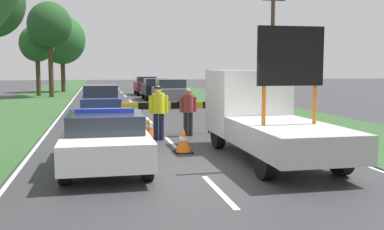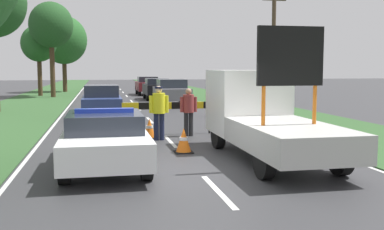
{
  "view_description": "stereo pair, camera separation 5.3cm",
  "coord_description": "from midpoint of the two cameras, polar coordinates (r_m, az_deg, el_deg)",
  "views": [
    {
      "loc": [
        -2.23,
        -10.01,
        2.36
      ],
      "look_at": [
        0.22,
        1.66,
        1.1
      ],
      "focal_mm": 42.0,
      "sensor_mm": 36.0,
      "label": 1
    },
    {
      "loc": [
        -2.18,
        -10.02,
        2.36
      ],
      "look_at": [
        0.22,
        1.66,
        1.1
      ],
      "focal_mm": 42.0,
      "sensor_mm": 36.0,
      "label": 2
    }
  ],
  "objects": [
    {
      "name": "queued_car_sedan_black",
      "position": [
        33.59,
        -4.48,
        3.4
      ],
      "size": [
        1.76,
        3.92,
        1.57
      ],
      "rotation": [
        0.0,
        0.0,
        3.14
      ],
      "color": "black",
      "rests_on": "ground"
    },
    {
      "name": "police_car",
      "position": [
        10.75,
        -10.85,
        -2.97
      ],
      "size": [
        1.91,
        4.52,
        1.42
      ],
      "rotation": [
        0.0,
        0.0,
        0.04
      ],
      "color": "white",
      "rests_on": "ground"
    },
    {
      "name": "pedestrian_civilian",
      "position": [
        15.47,
        -0.34,
        0.87
      ],
      "size": [
        0.59,
        0.38,
        1.65
      ],
      "rotation": [
        0.0,
        0.0,
        0.09
      ],
      "color": "#232326",
      "rests_on": "ground"
    },
    {
      "name": "ground_plane",
      "position": [
        10.52,
        0.8,
        -6.93
      ],
      "size": [
        160.0,
        160.0,
        0.0
      ],
      "primitive_type": "plane",
      "color": "#333335"
    },
    {
      "name": "roadside_tree_far_left",
      "position": [
        39.67,
        -18.85,
        8.54
      ],
      "size": [
        2.89,
        2.89,
        5.89
      ],
      "color": "#42301E",
      "rests_on": "ground"
    },
    {
      "name": "queued_car_wagon_maroon",
      "position": [
        39.63,
        -5.66,
        3.79
      ],
      "size": [
        1.84,
        4.15,
        1.59
      ],
      "rotation": [
        0.0,
        0.0,
        3.14
      ],
      "color": "maroon",
      "rests_on": "ground"
    },
    {
      "name": "traffic_cone_near_police",
      "position": [
        15.16,
        -5.32,
        -1.7
      ],
      "size": [
        0.48,
        0.48,
        0.66
      ],
      "color": "black",
      "rests_on": "ground"
    },
    {
      "name": "grass_verge_right",
      "position": [
        31.37,
        4.79,
        1.71
      ],
      "size": [
        4.91,
        120.0,
        0.03
      ],
      "color": "#2D5128",
      "rests_on": "ground"
    },
    {
      "name": "road_barrier",
      "position": [
        15.88,
        -2.54,
        0.96
      ],
      "size": [
        3.47,
        0.08,
        1.15
      ],
      "rotation": [
        0.0,
        0.0,
        0.13
      ],
      "color": "black",
      "rests_on": "ground"
    },
    {
      "name": "traffic_cone_centre_front",
      "position": [
        12.51,
        -0.95,
        -3.26
      ],
      "size": [
        0.5,
        0.5,
        0.69
      ],
      "color": "black",
      "rests_on": "ground"
    },
    {
      "name": "utility_pole",
      "position": [
        22.72,
        10.36,
        8.21
      ],
      "size": [
        1.2,
        0.2,
        6.3
      ],
      "color": "#473828",
      "rests_on": "ground"
    },
    {
      "name": "grass_verge_left",
      "position": [
        30.43,
        -19.92,
        1.24
      ],
      "size": [
        4.91,
        120.0,
        0.03
      ],
      "color": "#2D5128",
      "rests_on": "ground"
    },
    {
      "name": "roadside_tree_near_right",
      "position": [
        45.54,
        -15.95,
        9.13
      ],
      "size": [
        4.43,
        4.43,
        7.36
      ],
      "color": "#42301E",
      "rests_on": "ground"
    },
    {
      "name": "queued_car_suv_grey",
      "position": [
        28.46,
        -2.57,
        2.98
      ],
      "size": [
        1.92,
        4.05,
        1.64
      ],
      "rotation": [
        0.0,
        0.0,
        3.14
      ],
      "color": "slate",
      "rests_on": "ground"
    },
    {
      "name": "roadside_tree_mid_left",
      "position": [
        37.66,
        -17.43,
        10.8
      ],
      "size": [
        3.41,
        3.41,
        7.52
      ],
      "color": "#42301E",
      "rests_on": "ground"
    },
    {
      "name": "traffic_cone_near_truck",
      "position": [
        16.54,
        -13.08,
        -1.19
      ],
      "size": [
        0.48,
        0.48,
        0.66
      ],
      "color": "black",
      "rests_on": "ground"
    },
    {
      "name": "queued_car_hatch_blue",
      "position": [
        21.62,
        -11.33,
        1.78
      ],
      "size": [
        1.75,
        4.12,
        1.55
      ],
      "rotation": [
        0.0,
        0.0,
        3.14
      ],
      "color": "navy",
      "rests_on": "ground"
    },
    {
      "name": "lane_markings",
      "position": [
        29.73,
        -7.31,
        1.43
      ],
      "size": [
        8.25,
        69.38,
        0.01
      ],
      "color": "silver",
      "rests_on": "ground"
    },
    {
      "name": "work_truck",
      "position": [
        12.29,
        8.89,
        0.19
      ],
      "size": [
        2.01,
        6.03,
        3.29
      ],
      "rotation": [
        0.0,
        0.0,
        3.08
      ],
      "color": "white",
      "rests_on": "ground"
    },
    {
      "name": "police_officer",
      "position": [
        14.62,
        -4.12,
        0.88
      ],
      "size": [
        0.64,
        0.4,
        1.77
      ],
      "rotation": [
        0.0,
        0.0,
        3.23
      ],
      "color": "#191E38",
      "rests_on": "ground"
    }
  ]
}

